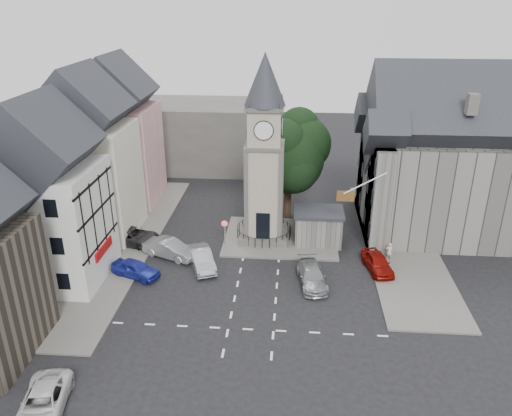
# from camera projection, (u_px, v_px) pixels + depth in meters

# --- Properties ---
(ground) EXTENTS (120.00, 120.00, 0.00)m
(ground) POSITION_uv_depth(u_px,v_px,m) (257.00, 285.00, 37.98)
(ground) COLOR black
(ground) RESTS_ON ground
(pavement_west) EXTENTS (6.00, 30.00, 0.14)m
(pavement_west) POSITION_uv_depth(u_px,v_px,m) (122.00, 242.00, 44.35)
(pavement_west) COLOR #595651
(pavement_west) RESTS_ON ground
(pavement_east) EXTENTS (6.00, 26.00, 0.14)m
(pavement_east) POSITION_uv_depth(u_px,v_px,m) (398.00, 242.00, 44.39)
(pavement_east) COLOR #595651
(pavement_east) RESTS_ON ground
(central_island) EXTENTS (10.00, 8.00, 0.16)m
(central_island) POSITION_uv_depth(u_px,v_px,m) (280.00, 237.00, 45.15)
(central_island) COLOR #595651
(central_island) RESTS_ON ground
(road_markings) EXTENTS (20.00, 8.00, 0.01)m
(road_markings) POSITION_uv_depth(u_px,v_px,m) (251.00, 329.00, 32.94)
(road_markings) COLOR silver
(road_markings) RESTS_ON ground
(clock_tower) EXTENTS (4.86, 4.86, 16.25)m
(clock_tower) POSITION_uv_depth(u_px,v_px,m) (265.00, 152.00, 42.06)
(clock_tower) COLOR #4C4944
(clock_tower) RESTS_ON ground
(stone_shelter) EXTENTS (4.30, 3.30, 3.08)m
(stone_shelter) POSITION_uv_depth(u_px,v_px,m) (318.00, 226.00, 43.87)
(stone_shelter) COLOR #56544F
(stone_shelter) RESTS_ON ground
(town_tree) EXTENTS (7.20, 7.20, 10.80)m
(town_tree) POSITION_uv_depth(u_px,v_px,m) (289.00, 148.00, 46.95)
(town_tree) COLOR black
(town_tree) RESTS_ON ground
(warning_sign_post) EXTENTS (0.70, 0.19, 2.85)m
(warning_sign_post) POSITION_uv_depth(u_px,v_px,m) (225.00, 229.00, 42.37)
(warning_sign_post) COLOR black
(warning_sign_post) RESTS_ON ground
(terrace_pink) EXTENTS (8.10, 7.60, 12.80)m
(terrace_pink) POSITION_uv_depth(u_px,v_px,m) (119.00, 140.00, 51.12)
(terrace_pink) COLOR #C78893
(terrace_pink) RESTS_ON ground
(terrace_cream) EXTENTS (8.10, 7.60, 12.80)m
(terrace_cream) POSITION_uv_depth(u_px,v_px,m) (89.00, 164.00, 43.80)
(terrace_cream) COLOR beige
(terrace_cream) RESTS_ON ground
(terrace_tudor) EXTENTS (8.10, 7.60, 12.00)m
(terrace_tudor) POSITION_uv_depth(u_px,v_px,m) (47.00, 204.00, 36.64)
(terrace_tudor) COLOR silver
(terrace_tudor) RESTS_ON ground
(backdrop_west) EXTENTS (20.00, 10.00, 8.00)m
(backdrop_west) POSITION_uv_depth(u_px,v_px,m) (180.00, 134.00, 62.87)
(backdrop_west) COLOR #4C4944
(backdrop_west) RESTS_ON ground
(east_building) EXTENTS (14.40, 11.40, 12.60)m
(east_building) POSITION_uv_depth(u_px,v_px,m) (441.00, 166.00, 44.41)
(east_building) COLOR #56544F
(east_building) RESTS_ON ground
(east_boundary_wall) EXTENTS (0.40, 16.00, 0.90)m
(east_boundary_wall) POSITION_uv_depth(u_px,v_px,m) (364.00, 227.00, 46.27)
(east_boundary_wall) COLOR #56544F
(east_boundary_wall) RESTS_ON ground
(flagpole) EXTENTS (3.68, 0.10, 2.74)m
(flagpole) POSITION_uv_depth(u_px,v_px,m) (365.00, 183.00, 38.27)
(flagpole) COLOR white
(flagpole) RESTS_ON ground
(car_west_blue) EXTENTS (4.30, 2.93, 1.36)m
(car_west_blue) POSITION_uv_depth(u_px,v_px,m) (135.00, 269.00, 38.84)
(car_west_blue) COLOR navy
(car_west_blue) RESTS_ON ground
(car_west_silver) EXTENTS (4.88, 3.21, 1.52)m
(car_west_silver) POSITION_uv_depth(u_px,v_px,m) (170.00, 249.00, 41.72)
(car_west_silver) COLOR gray
(car_west_silver) RESTS_ON ground
(car_west_grey) EXTENTS (5.72, 3.74, 1.46)m
(car_west_grey) POSITION_uv_depth(u_px,v_px,m) (132.00, 236.00, 43.92)
(car_west_grey) COLOR #2B2A2D
(car_west_grey) RESTS_ON ground
(car_island_silver) EXTENTS (3.18, 4.79, 1.49)m
(car_island_silver) POSITION_uv_depth(u_px,v_px,m) (202.00, 259.00, 40.19)
(car_island_silver) COLOR #A0A3A9
(car_island_silver) RESTS_ON ground
(car_island_east) EXTENTS (2.60, 4.92, 1.36)m
(car_island_east) POSITION_uv_depth(u_px,v_px,m) (312.00, 276.00, 37.86)
(car_island_east) COLOR gray
(car_island_east) RESTS_ON ground
(car_east_red) EXTENTS (2.52, 4.40, 1.41)m
(car_east_red) POSITION_uv_depth(u_px,v_px,m) (377.00, 263.00, 39.69)
(car_east_red) COLOR maroon
(car_east_red) RESTS_ON ground
(van_sw_white) EXTENTS (3.03, 5.14, 1.34)m
(van_sw_white) POSITION_uv_depth(u_px,v_px,m) (43.00, 403.00, 26.13)
(van_sw_white) COLOR silver
(van_sw_white) RESTS_ON ground
(pedestrian) EXTENTS (0.59, 0.41, 1.57)m
(pedestrian) POSITION_uv_depth(u_px,v_px,m) (389.00, 252.00, 41.20)
(pedestrian) COLOR beige
(pedestrian) RESTS_ON ground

